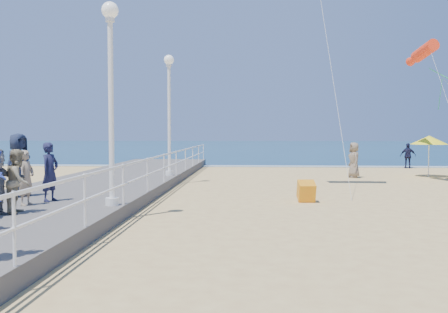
# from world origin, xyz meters

# --- Properties ---
(ground) EXTENTS (160.00, 160.00, 0.00)m
(ground) POSITION_xyz_m (0.00, 0.00, 0.00)
(ground) COLOR #DFBE74
(ground) RESTS_ON ground
(ocean) EXTENTS (160.00, 90.00, 0.05)m
(ocean) POSITION_xyz_m (0.00, 65.00, 0.01)
(ocean) COLOR navy
(ocean) RESTS_ON ground
(surf_line) EXTENTS (160.00, 1.20, 0.04)m
(surf_line) POSITION_xyz_m (0.00, 20.50, 0.03)
(surf_line) COLOR silver
(surf_line) RESTS_ON ground
(boardwalk) EXTENTS (5.00, 44.00, 0.40)m
(boardwalk) POSITION_xyz_m (-7.50, 0.00, 0.20)
(boardwalk) COLOR #67625D
(boardwalk) RESTS_ON ground
(railing) EXTENTS (0.05, 42.00, 0.55)m
(railing) POSITION_xyz_m (-5.05, 0.00, 1.25)
(railing) COLOR white
(railing) RESTS_ON boardwalk
(lamp_post_mid) EXTENTS (0.44, 0.44, 5.32)m
(lamp_post_mid) POSITION_xyz_m (-5.35, 0.00, 3.66)
(lamp_post_mid) COLOR white
(lamp_post_mid) RESTS_ON boardwalk
(lamp_post_far) EXTENTS (0.44, 0.44, 5.32)m
(lamp_post_far) POSITION_xyz_m (-5.35, 9.00, 3.66)
(lamp_post_far) COLOR white
(lamp_post_far) RESTS_ON boardwalk
(spectator_0) EXTENTS (0.54, 0.68, 1.65)m
(spectator_0) POSITION_xyz_m (-7.29, 0.64, 1.22)
(spectator_0) COLOR #1A1B3A
(spectator_0) RESTS_ON boardwalk
(spectator_1) EXTENTS (0.68, 0.82, 1.53)m
(spectator_1) POSITION_xyz_m (-7.24, -1.34, 1.17)
(spectator_1) COLOR gray
(spectator_1) RESTS_ON boardwalk
(spectator_4) EXTENTS (0.87, 1.07, 1.89)m
(spectator_4) POSITION_xyz_m (-8.65, 1.60, 1.35)
(spectator_4) COLOR #1A223B
(spectator_4) RESTS_ON boardwalk
(spectator_6) EXTENTS (0.43, 0.58, 1.46)m
(spectator_6) POSITION_xyz_m (-7.60, -0.15, 1.13)
(spectator_6) COLOR gray
(spectator_6) RESTS_ON boardwalk
(beach_walker_b) EXTENTS (1.01, 0.59, 1.61)m
(beach_walker_b) POSITION_xyz_m (8.24, 19.52, 0.80)
(beach_walker_b) COLOR #181935
(beach_walker_b) RESTS_ON ground
(beach_walker_c) EXTENTS (0.69, 0.95, 1.80)m
(beach_walker_c) POSITION_xyz_m (3.49, 12.72, 0.90)
(beach_walker_c) COLOR #7F6D58
(beach_walker_c) RESTS_ON ground
(box_kite) EXTENTS (0.60, 0.75, 0.74)m
(box_kite) POSITION_xyz_m (0.14, 3.72, 0.30)
(box_kite) COLOR #F05C0E
(box_kite) RESTS_ON ground
(beach_umbrella) EXTENTS (1.90, 1.90, 2.14)m
(beach_umbrella) POSITION_xyz_m (7.44, 13.42, 1.91)
(beach_umbrella) COLOR white
(beach_umbrella) RESTS_ON ground
(kite_windsock) EXTENTS (1.01, 2.67, 1.08)m
(kite_windsock) POSITION_xyz_m (6.11, 10.33, 5.99)
(kite_windsock) COLOR #FF3515
(kite_diamond_green) EXTENTS (1.25, 1.31, 0.55)m
(kite_diamond_green) POSITION_xyz_m (6.97, 10.70, 4.97)
(kite_diamond_green) COLOR #27B66C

